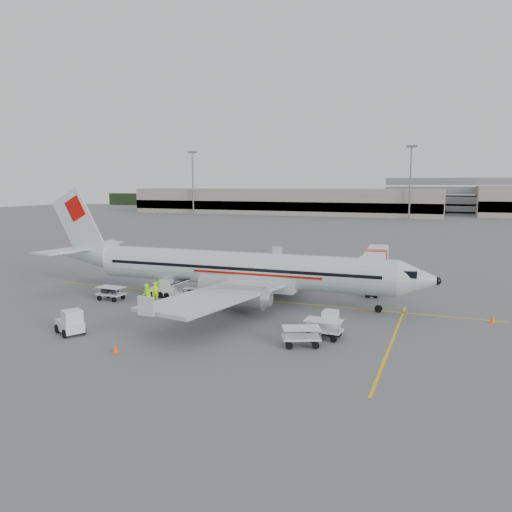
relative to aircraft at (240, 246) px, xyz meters
The scene contains 25 objects.
ground 5.18m from the aircraft, 64.65° to the left, with size 360.00×360.00×0.00m, color #56595B.
stripe_lead 5.17m from the aircraft, 64.65° to the left, with size 44.00×0.20×0.01m, color yellow.
stripe_cross 16.86m from the aircraft, 26.31° to the right, with size 0.20×20.00×0.01m, color yellow.
terminal_west 136.73m from the aircraft, 106.83° to the left, with size 110.00×22.00×9.00m, color gray, non-canonical shape.
parking_garage 162.88m from the aircraft, 81.02° to the left, with size 62.00×24.00×14.00m, color slate, non-canonical shape.
treeline 175.89m from the aircraft, 89.87° to the left, with size 300.00×3.00×6.00m, color black, non-canonical shape.
mast_west 137.87m from the aircraft, 120.34° to the left, with size 3.20×1.20×22.00m, color slate, non-canonical shape.
mast_center 119.14m from the aircraft, 87.39° to the left, with size 3.20×1.20×22.00m, color slate, non-canonical shape.
aircraft is the anchor object (origin of this frame).
jet_bridge 15.59m from the aircraft, 45.71° to the left, with size 2.75×14.69×3.86m, color silver, non-canonical shape.
belt_loader 7.43m from the aircraft, 169.76° to the right, with size 4.48×1.68×2.43m, color silver, non-canonical shape.
tug_fore 12.69m from the aircraft, 36.86° to the right, with size 2.23×1.27×1.72m, color silver, non-canonical shape.
tug_mid 16.28m from the aircraft, 117.89° to the right, with size 2.36×1.35×1.83m, color silver, non-canonical shape.
tug_aft 8.71m from the aircraft, behind, with size 2.25×1.29×1.74m, color silver, non-canonical shape.
cart_loaded_a 12.81m from the aircraft, 159.65° to the right, with size 2.43×1.44×1.27m, color silver, non-canonical shape.
cart_loaded_b 6.07m from the aircraft, 163.95° to the right, with size 2.26×1.34×1.18m, color silver, non-canonical shape.
cart_empty_a 14.48m from the aircraft, 49.77° to the right, with size 2.49×1.47×1.30m, color silver, non-canonical shape.
cart_empty_b 13.63m from the aircraft, 40.07° to the right, with size 2.55×1.51×1.33m, color silver, non-canonical shape.
cone_nose 21.64m from the aircraft, ahead, with size 0.40×0.40×0.65m, color #F8600B.
cone_port 20.55m from the aircraft, 73.70° to the left, with size 0.38×0.38×0.62m, color #F8600B.
cone_stbd 16.92m from the aircraft, 96.24° to the right, with size 0.37×0.37×0.61m, color #F8600B.
crew_a 8.83m from the aircraft, 155.79° to the right, with size 0.66×0.44×1.82m, color #B1FF10.
crew_b 9.39m from the aircraft, 146.70° to the right, with size 0.94×0.73×1.93m, color #B1FF10.
crew_c 9.16m from the aircraft, 104.55° to the right, with size 1.20×0.69×1.86m, color #B1FF10.
crew_d 9.20m from the aircraft, behind, with size 1.04×0.43×1.78m, color #B1FF10.
Camera 1 is at (17.38, -42.20, 10.65)m, focal length 35.00 mm.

